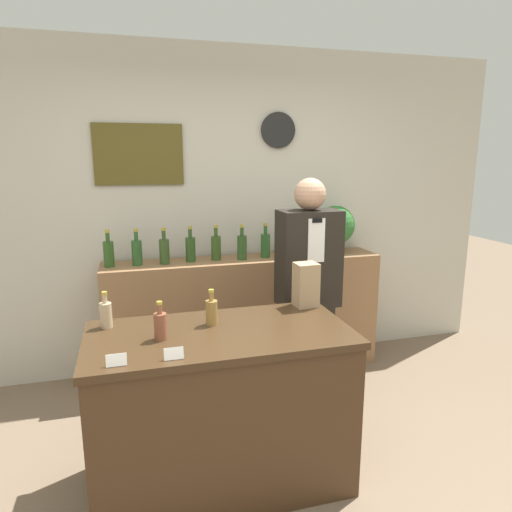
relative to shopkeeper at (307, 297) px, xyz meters
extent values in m
cube|color=beige|center=(-0.50, 0.91, 0.51)|extent=(5.20, 0.06, 2.70)
cube|color=#51471A|center=(-1.10, 0.87, 1.00)|extent=(0.69, 0.02, 0.47)
cylinder|color=black|center=(0.05, 0.86, 1.20)|extent=(0.30, 0.03, 0.30)
cube|color=#8E6642|center=(-0.30, 0.66, -0.34)|extent=(2.30, 0.38, 0.99)
cube|color=#422B19|center=(-0.76, -0.65, -0.40)|extent=(1.37, 0.68, 0.87)
cube|color=#3B2816|center=(-0.76, -0.65, 0.05)|extent=(1.40, 0.71, 0.04)
cylinder|color=tan|center=(-1.37, -0.93, -0.55)|extent=(0.07, 0.07, 0.26)
cylinder|color=#9E6B38|center=(-0.97, -0.93, -0.55)|extent=(0.07, 0.07, 0.26)
cylinder|color=tan|center=(-0.56, -0.93, -0.55)|extent=(0.07, 0.07, 0.26)
cylinder|color=tan|center=(-0.16, -0.93, -0.55)|extent=(0.07, 0.07, 0.26)
cube|color=black|center=(0.00, 0.00, -0.45)|extent=(0.32, 0.25, 0.78)
cube|color=black|center=(0.00, 0.00, 0.28)|extent=(0.42, 0.25, 0.68)
cube|color=white|center=(0.00, -0.13, 0.43)|extent=(0.12, 0.01, 0.30)
cube|color=black|center=(0.00, -0.13, 0.57)|extent=(0.07, 0.01, 0.03)
sphere|color=tan|center=(0.00, 0.00, 0.73)|extent=(0.22, 0.22, 0.22)
cylinder|color=#9E998E|center=(0.52, 0.68, 0.20)|extent=(0.17, 0.17, 0.10)
sphere|color=#2D6B2D|center=(0.52, 0.68, 0.40)|extent=(0.34, 0.34, 0.34)
cube|color=tan|center=(-0.17, -0.38, 0.21)|extent=(0.14, 0.13, 0.27)
cube|color=white|center=(-1.29, -0.94, 0.10)|extent=(0.09, 0.02, 0.06)
cube|color=white|center=(-1.04, -0.94, 0.10)|extent=(0.09, 0.02, 0.06)
cylinder|color=tan|center=(-1.35, -0.43, 0.14)|extent=(0.07, 0.07, 0.14)
cylinder|color=tan|center=(-1.35, -0.43, 0.23)|extent=(0.03, 0.03, 0.05)
cylinder|color=#B29933|center=(-1.35, -0.43, 0.26)|extent=(0.03, 0.03, 0.02)
cylinder|color=brown|center=(-1.08, -0.68, 0.14)|extent=(0.07, 0.07, 0.14)
cylinder|color=brown|center=(-1.08, -0.68, 0.23)|extent=(0.03, 0.03, 0.05)
cylinder|color=#B29933|center=(-1.08, -0.68, 0.26)|extent=(0.03, 0.03, 0.02)
cylinder|color=olive|center=(-0.79, -0.54, 0.14)|extent=(0.07, 0.07, 0.14)
cylinder|color=olive|center=(-0.79, -0.54, 0.23)|extent=(0.03, 0.03, 0.05)
cylinder|color=#B29933|center=(-0.79, -0.54, 0.26)|extent=(0.03, 0.03, 0.02)
cylinder|color=#294E1D|center=(-1.37, 0.66, 0.25)|extent=(0.08, 0.08, 0.20)
cylinder|color=#294E1D|center=(-1.37, 0.66, 0.38)|extent=(0.03, 0.03, 0.07)
cylinder|color=#B29933|center=(-1.37, 0.66, 0.43)|extent=(0.03, 0.03, 0.02)
cylinder|color=#295326|center=(-1.16, 0.66, 0.25)|extent=(0.08, 0.08, 0.20)
cylinder|color=#295326|center=(-1.16, 0.66, 0.38)|extent=(0.03, 0.03, 0.07)
cylinder|color=#B29933|center=(-1.16, 0.66, 0.43)|extent=(0.03, 0.03, 0.02)
cylinder|color=#314A22|center=(-0.95, 0.65, 0.25)|extent=(0.08, 0.08, 0.20)
cylinder|color=#314A22|center=(-0.95, 0.65, 0.38)|extent=(0.03, 0.03, 0.07)
cylinder|color=#B29933|center=(-0.95, 0.65, 0.43)|extent=(0.03, 0.03, 0.02)
cylinder|color=#2A4A1F|center=(-0.74, 0.67, 0.25)|extent=(0.08, 0.08, 0.20)
cylinder|color=#2A4A1F|center=(-0.74, 0.67, 0.38)|extent=(0.03, 0.03, 0.07)
cylinder|color=#B29933|center=(-0.74, 0.67, 0.43)|extent=(0.03, 0.03, 0.02)
cylinder|color=#314E1F|center=(-0.53, 0.68, 0.25)|extent=(0.08, 0.08, 0.20)
cylinder|color=#314E1F|center=(-0.53, 0.68, 0.38)|extent=(0.03, 0.03, 0.07)
cylinder|color=#B29933|center=(-0.53, 0.68, 0.43)|extent=(0.03, 0.03, 0.02)
cylinder|color=#2C5124|center=(-0.32, 0.64, 0.25)|extent=(0.08, 0.08, 0.20)
cylinder|color=#2C5124|center=(-0.32, 0.64, 0.38)|extent=(0.03, 0.03, 0.07)
cylinder|color=#B29933|center=(-0.32, 0.64, 0.43)|extent=(0.03, 0.03, 0.02)
cylinder|color=#295726|center=(-0.12, 0.67, 0.25)|extent=(0.08, 0.08, 0.20)
cylinder|color=#295726|center=(-0.12, 0.67, 0.38)|extent=(0.03, 0.03, 0.07)
cylinder|color=#B29933|center=(-0.12, 0.67, 0.43)|extent=(0.03, 0.03, 0.02)
cylinder|color=#2C541E|center=(0.09, 0.66, 0.25)|extent=(0.08, 0.08, 0.20)
cylinder|color=#2C541E|center=(0.09, 0.66, 0.38)|extent=(0.03, 0.03, 0.07)
cylinder|color=#B29933|center=(0.09, 0.66, 0.43)|extent=(0.03, 0.03, 0.02)
cylinder|color=#2F4D21|center=(0.30, 0.68, 0.25)|extent=(0.08, 0.08, 0.20)
cylinder|color=#2F4D21|center=(0.30, 0.68, 0.38)|extent=(0.03, 0.03, 0.07)
cylinder|color=#B29933|center=(0.30, 0.68, 0.43)|extent=(0.03, 0.03, 0.02)
camera|label=1|loc=(-1.19, -2.91, 0.98)|focal=32.00mm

